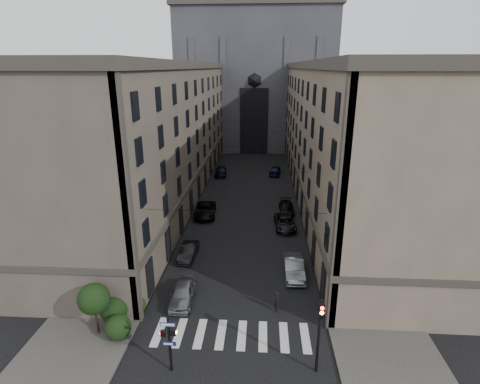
% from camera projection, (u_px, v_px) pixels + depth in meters
% --- Properties ---
extents(sidewalk_left, '(7.00, 80.00, 0.15)m').
position_uv_depth(sidewalk_left, '(179.00, 193.00, 56.65)').
color(sidewalk_left, '#383533').
rests_on(sidewalk_left, ground).
extents(sidewalk_right, '(7.00, 80.00, 0.15)m').
position_uv_depth(sidewalk_right, '(319.00, 195.00, 55.42)').
color(sidewalk_right, '#383533').
rests_on(sidewalk_right, ground).
extents(zebra_crossing, '(11.00, 3.20, 0.01)m').
position_uv_depth(zebra_crossing, '(231.00, 335.00, 26.72)').
color(zebra_crossing, beige).
rests_on(zebra_crossing, ground).
extents(building_left, '(13.60, 60.60, 18.85)m').
position_uv_depth(building_left, '(156.00, 131.00, 53.88)').
color(building_left, '#494138').
rests_on(building_left, ground).
extents(building_right, '(13.60, 60.60, 18.85)m').
position_uv_depth(building_right, '(345.00, 133.00, 52.31)').
color(building_right, brown).
rests_on(building_right, ground).
extents(gothic_tower, '(35.00, 23.00, 58.00)m').
position_uv_depth(gothic_tower, '(256.00, 69.00, 87.27)').
color(gothic_tower, '#2D2D33').
rests_on(gothic_tower, ground).
extents(pedestrian_signal_left, '(1.02, 0.38, 4.00)m').
position_uv_depth(pedestrian_signal_left, '(169.00, 340.00, 22.88)').
color(pedestrian_signal_left, black).
rests_on(pedestrian_signal_left, ground).
extents(traffic_light_right, '(0.34, 0.50, 5.20)m').
position_uv_depth(traffic_light_right, '(320.00, 328.00, 22.44)').
color(traffic_light_right, black).
rests_on(traffic_light_right, ground).
extents(shrub_cluster, '(3.90, 4.40, 3.90)m').
position_uv_depth(shrub_cluster, '(110.00, 309.00, 26.67)').
color(shrub_cluster, black).
rests_on(shrub_cluster, sidewalk_left).
extents(tram_wires, '(14.00, 60.00, 0.43)m').
position_uv_depth(tram_wires, '(249.00, 147.00, 53.41)').
color(tram_wires, black).
rests_on(tram_wires, ground).
extents(car_left_near, '(1.86, 4.57, 1.55)m').
position_uv_depth(car_left_near, '(183.00, 293.00, 30.30)').
color(car_left_near, slate).
rests_on(car_left_near, ground).
extents(car_left_midnear, '(1.57, 4.21, 1.37)m').
position_uv_depth(car_left_midnear, '(188.00, 252.00, 37.29)').
color(car_left_midnear, black).
rests_on(car_left_midnear, ground).
extents(car_left_midfar, '(3.00, 5.79, 1.56)m').
position_uv_depth(car_left_midfar, '(205.00, 210.00, 47.83)').
color(car_left_midfar, black).
rests_on(car_left_midfar, ground).
extents(car_left_far, '(2.34, 5.07, 1.43)m').
position_uv_depth(car_left_far, '(221.00, 172.00, 65.55)').
color(car_left_far, black).
rests_on(car_left_far, ground).
extents(car_right_near, '(1.83, 4.95, 1.62)m').
position_uv_depth(car_right_near, '(294.00, 267.00, 34.14)').
color(car_right_near, slate).
rests_on(car_right_near, ground).
extents(car_right_midnear, '(2.61, 5.17, 1.40)m').
position_uv_depth(car_right_midnear, '(285.00, 223.00, 44.20)').
color(car_right_midnear, black).
rests_on(car_right_midnear, ground).
extents(car_right_midfar, '(1.97, 4.57, 1.31)m').
position_uv_depth(car_right_midfar, '(286.00, 208.00, 49.05)').
color(car_right_midfar, black).
rests_on(car_right_midfar, ground).
extents(car_right_far, '(2.30, 4.58, 1.50)m').
position_uv_depth(car_right_far, '(275.00, 171.00, 65.88)').
color(car_right_far, black).
rests_on(car_right_far, ground).
extents(pedestrian, '(0.53, 0.69, 1.70)m').
position_uv_depth(pedestrian, '(277.00, 301.00, 29.10)').
color(pedestrian, black).
rests_on(pedestrian, ground).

